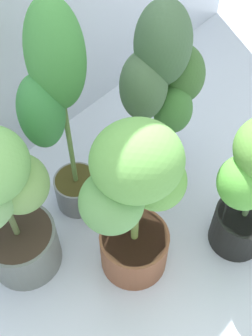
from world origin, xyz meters
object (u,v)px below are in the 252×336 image
Objects in this scene: potted_plant_back_center at (59,113)px; potted_plant_back_left at (4,208)px; potted_plant_back_right at (161,93)px; potted_plant_center at (135,203)px.

potted_plant_back_center is 1.34× the size of potted_plant_back_left.
potted_plant_back_right is at bearing -8.63° from potted_plant_back_left.
potted_plant_back_center is at bearing 156.93° from potted_plant_back_right.
potted_plant_center is at bearing -94.91° from potted_plant_back_center.
potted_plant_back_center is 1.29× the size of potted_plant_center.
potted_plant_back_center reaches higher than potted_plant_back_right.
potted_plant_back_left is (-0.65, 0.10, -0.11)m from potted_plant_back_right.
potted_plant_back_right is (0.38, 0.21, 0.07)m from potted_plant_center.
potted_plant_back_left is at bearing 131.57° from potted_plant_center.
potted_plant_back_center reaches higher than potted_plant_center.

